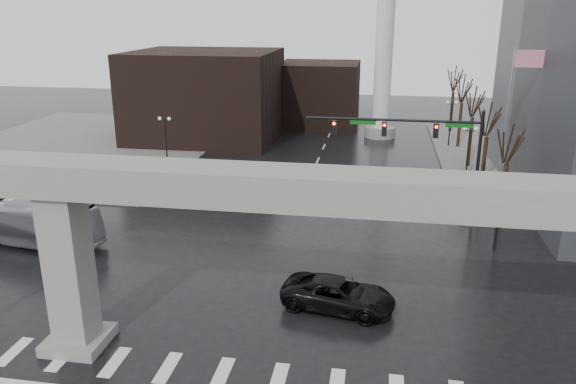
# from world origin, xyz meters

# --- Properties ---
(ground) EXTENTS (160.00, 160.00, 0.00)m
(ground) POSITION_xyz_m (0.00, 0.00, 0.00)
(ground) COLOR black
(ground) RESTS_ON ground
(sidewalk_nw) EXTENTS (28.00, 36.00, 0.15)m
(sidewalk_nw) POSITION_xyz_m (-26.00, 36.00, 0.07)
(sidewalk_nw) COLOR slate
(sidewalk_nw) RESTS_ON ground
(elevated_guideway) EXTENTS (48.00, 2.60, 8.70)m
(elevated_guideway) POSITION_xyz_m (1.26, 0.00, 6.88)
(elevated_guideway) COLOR gray
(elevated_guideway) RESTS_ON ground
(building_far_left) EXTENTS (16.00, 14.00, 10.00)m
(building_far_left) POSITION_xyz_m (-14.00, 42.00, 5.00)
(building_far_left) COLOR black
(building_far_left) RESTS_ON ground
(building_far_mid) EXTENTS (10.00, 10.00, 8.00)m
(building_far_mid) POSITION_xyz_m (-2.00, 52.00, 4.00)
(building_far_mid) COLOR black
(building_far_mid) RESTS_ON ground
(smokestack) EXTENTS (3.60, 3.60, 30.00)m
(smokestack) POSITION_xyz_m (6.00, 46.00, 13.35)
(smokestack) COLOR silver
(smokestack) RESTS_ON ground
(signal_mast_arm) EXTENTS (12.12, 0.43, 8.00)m
(signal_mast_arm) POSITION_xyz_m (8.99, 18.80, 5.83)
(signal_mast_arm) COLOR black
(signal_mast_arm) RESTS_ON ground
(flagpole_assembly) EXTENTS (2.06, 0.12, 12.00)m
(flagpole_assembly) POSITION_xyz_m (15.29, 22.00, 7.53)
(flagpole_assembly) COLOR silver
(flagpole_assembly) RESTS_ON ground
(lamp_right_0) EXTENTS (1.22, 0.32, 5.11)m
(lamp_right_0) POSITION_xyz_m (13.50, 14.00, 3.47)
(lamp_right_0) COLOR black
(lamp_right_0) RESTS_ON ground
(lamp_right_1) EXTENTS (1.22, 0.32, 5.11)m
(lamp_right_1) POSITION_xyz_m (13.50, 28.00, 3.47)
(lamp_right_1) COLOR black
(lamp_right_1) RESTS_ON ground
(lamp_right_2) EXTENTS (1.22, 0.32, 5.11)m
(lamp_right_2) POSITION_xyz_m (13.50, 42.00, 3.47)
(lamp_right_2) COLOR black
(lamp_right_2) RESTS_ON ground
(lamp_left_0) EXTENTS (1.22, 0.32, 5.11)m
(lamp_left_0) POSITION_xyz_m (-13.50, 14.00, 3.47)
(lamp_left_0) COLOR black
(lamp_left_0) RESTS_ON ground
(lamp_left_1) EXTENTS (1.22, 0.32, 5.11)m
(lamp_left_1) POSITION_xyz_m (-13.50, 28.00, 3.47)
(lamp_left_1) COLOR black
(lamp_left_1) RESTS_ON ground
(lamp_left_2) EXTENTS (1.22, 0.32, 5.11)m
(lamp_left_2) POSITION_xyz_m (-13.50, 42.00, 3.47)
(lamp_left_2) COLOR black
(lamp_left_2) RESTS_ON ground
(tree_right_0) EXTENTS (1.09, 1.58, 7.50)m
(tree_right_0) POSITION_xyz_m (14.53, 18.02, 2.79)
(tree_right_0) COLOR black
(tree_right_0) RESTS_ON ground
(tree_right_1) EXTENTS (1.09, 1.61, 7.67)m
(tree_right_1) POSITION_xyz_m (14.53, 26.02, 2.85)
(tree_right_1) COLOR black
(tree_right_1) RESTS_ON ground
(tree_right_2) EXTENTS (1.10, 1.63, 7.85)m
(tree_right_2) POSITION_xyz_m (14.53, 34.02, 2.91)
(tree_right_2) COLOR black
(tree_right_2) RESTS_ON ground
(tree_right_3) EXTENTS (1.11, 1.66, 8.02)m
(tree_right_3) POSITION_xyz_m (14.53, 42.02, 2.98)
(tree_right_3) COLOR black
(tree_right_3) RESTS_ON ground
(tree_right_4) EXTENTS (1.12, 1.69, 8.19)m
(tree_right_4) POSITION_xyz_m (14.53, 50.02, 3.04)
(tree_right_4) COLOR black
(tree_right_4) RESTS_ON ground
(pickup_truck) EXTENTS (6.09, 3.59, 1.59)m
(pickup_truck) POSITION_xyz_m (4.35, 5.17, 0.79)
(pickup_truck) COLOR black
(pickup_truck) RESTS_ON ground
(city_bus) EXTENTS (11.00, 4.47, 2.99)m
(city_bus) POSITION_xyz_m (-16.42, 10.39, 1.49)
(city_bus) COLOR #A2A2A7
(city_bus) RESTS_ON ground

